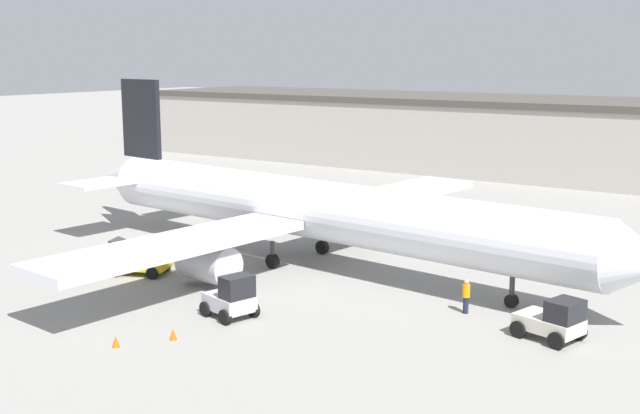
{
  "coord_description": "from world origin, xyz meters",
  "views": [
    {
      "loc": [
        27.06,
        -40.04,
        12.93
      ],
      "look_at": [
        0.0,
        0.0,
        3.72
      ],
      "focal_mm": 45.0,
      "sensor_mm": 36.0,
      "label": 1
    }
  ],
  "objects": [
    {
      "name": "ground_plane",
      "position": [
        0.0,
        0.0,
        0.0
      ],
      "size": [
        400.0,
        400.0,
        0.0
      ],
      "primitive_type": "plane",
      "color": "gray"
    },
    {
      "name": "safety_cone_near",
      "position": [
        1.78,
        -14.73,
        0.28
      ],
      "size": [
        0.36,
        0.36,
        0.55
      ],
      "color": "#EF590F",
      "rests_on": "ground_plane"
    },
    {
      "name": "safety_cone_far",
      "position": [
        0.32,
        -16.86,
        0.28
      ],
      "size": [
        0.36,
        0.36,
        0.55
      ],
      "color": "#EF590F",
      "rests_on": "ground_plane"
    },
    {
      "name": "baggage_tug",
      "position": [
        1.99,
        -10.79,
        1.02
      ],
      "size": [
        2.87,
        2.55,
        2.26
      ],
      "rotation": [
        0.0,
        0.0,
        -0.25
      ],
      "color": "#B2B2B7",
      "rests_on": "ground_plane"
    },
    {
      "name": "ground_crew_worker",
      "position": [
        11.37,
        -3.6,
        0.94
      ],
      "size": [
        0.39,
        0.39,
        1.77
      ],
      "rotation": [
        0.0,
        0.0,
        5.25
      ],
      "color": "#1E2338",
      "rests_on": "ground_plane"
    },
    {
      "name": "belt_loader_truck",
      "position": [
        -7.63,
        -7.49,
        1.02
      ],
      "size": [
        3.91,
        3.19,
        2.1
      ],
      "rotation": [
        0.0,
        0.0,
        0.38
      ],
      "color": "yellow",
      "rests_on": "ground_plane"
    },
    {
      "name": "airplane",
      "position": [
        -0.99,
        0.1,
        3.43
      ],
      "size": [
        43.22,
        36.88,
        11.14
      ],
      "rotation": [
        0.0,
        0.0,
        -0.11
      ],
      "color": "silver",
      "rests_on": "ground_plane"
    },
    {
      "name": "pushback_tug",
      "position": [
        16.3,
        -4.98,
        0.96
      ],
      "size": [
        3.25,
        2.71,
        2.04
      ],
      "rotation": [
        0.0,
        0.0,
        -0.25
      ],
      "color": "beige",
      "rests_on": "ground_plane"
    },
    {
      "name": "terminal_building",
      "position": [
        -11.19,
        46.2,
        4.11
      ],
      "size": [
        81.74,
        17.89,
        8.21
      ],
      "color": "#ADA89E",
      "rests_on": "ground_plane"
    }
  ]
}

